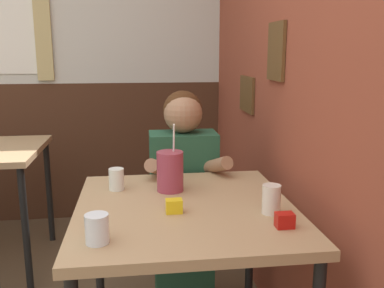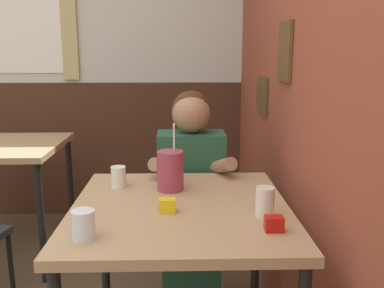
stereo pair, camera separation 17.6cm
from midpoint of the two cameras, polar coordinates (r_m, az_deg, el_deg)
brick_wall_right at (r=2.36m, az=13.68°, el=12.07°), size 0.08×4.30×2.70m
back_wall at (r=3.53m, az=-12.91°, el=12.21°), size 5.47×0.09×2.70m
main_table at (r=1.67m, az=1.49°, el=-10.67°), size 0.82×0.87×0.77m
background_table at (r=2.94m, az=-22.08°, el=-1.79°), size 0.70×0.75×0.77m
person_seated at (r=2.24m, az=2.17°, el=-7.13°), size 0.42×0.40×1.15m
cocktail_pitcher at (r=1.79m, az=-0.11°, el=-3.61°), size 0.11×0.11×0.29m
glass_near_pitcher at (r=1.37m, az=-10.73°, el=-10.58°), size 0.07×0.07×0.09m
glass_center at (r=1.85m, az=-7.12°, el=-4.43°), size 0.06×0.06×0.09m
glass_far_side at (r=1.56m, az=12.92°, el=-7.60°), size 0.07×0.07×0.11m
condiment_ketchup at (r=1.45m, az=14.37°, el=-10.35°), size 0.06×0.04×0.05m
condiment_mustard at (r=1.57m, az=-0.11°, el=-8.23°), size 0.06×0.04×0.05m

